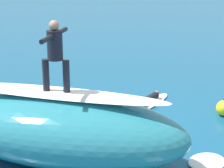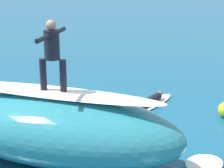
# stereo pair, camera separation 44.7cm
# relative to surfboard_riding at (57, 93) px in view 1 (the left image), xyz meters

# --- Properties ---
(ground_plane) EXTENTS (120.00, 120.00, 0.00)m
(ground_plane) POSITION_rel_surfboard_riding_xyz_m (-0.69, -2.39, -1.82)
(ground_plane) COLOR #145175
(wave_crest) EXTENTS (6.98, 4.26, 1.78)m
(wave_crest) POSITION_rel_surfboard_riding_xyz_m (-0.03, 0.01, -0.94)
(wave_crest) COLOR teal
(wave_crest) RESTS_ON ground_plane
(wave_foam_lip) EXTENTS (5.59, 2.33, 0.08)m
(wave_foam_lip) POSITION_rel_surfboard_riding_xyz_m (-0.03, 0.01, -0.01)
(wave_foam_lip) COLOR white
(wave_foam_lip) RESTS_ON wave_crest
(surfboard_riding) EXTENTS (2.12, 0.89, 0.09)m
(surfboard_riding) POSITION_rel_surfboard_riding_xyz_m (0.00, 0.00, 0.00)
(surfboard_riding) COLOR silver
(surfboard_riding) RESTS_ON wave_crest
(surfer_riding) EXTENTS (0.67, 1.61, 1.71)m
(surfer_riding) POSITION_rel_surfboard_riding_xyz_m (0.00, 0.00, 1.04)
(surfer_riding) COLOR black
(surfer_riding) RESTS_ON surfboard_riding
(surfboard_paddling) EXTENTS (1.74, 2.38, 0.08)m
(surfboard_paddling) POSITION_rel_surfboard_riding_xyz_m (-2.56, -4.29, -1.79)
(surfboard_paddling) COLOR silver
(surfboard_paddling) RESTS_ON ground_plane
(surfer_paddling) EXTENTS (0.98, 1.43, 0.28)m
(surfer_paddling) POSITION_rel_surfboard_riding_xyz_m (-2.50, -4.18, -1.63)
(surfer_paddling) COLOR black
(surfer_paddling) RESTS_ON surfboard_paddling
(buoy_marker) EXTENTS (0.51, 0.51, 0.86)m
(buoy_marker) POSITION_rel_surfboard_riding_xyz_m (-4.86, -3.26, -1.57)
(buoy_marker) COLOR yellow
(buoy_marker) RESTS_ON ground_plane
(foam_patch_mid) EXTENTS (1.36, 1.38, 0.15)m
(foam_patch_mid) POSITION_rel_surfboard_riding_xyz_m (-3.71, 0.11, -1.75)
(foam_patch_mid) COLOR white
(foam_patch_mid) RESTS_ON ground_plane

